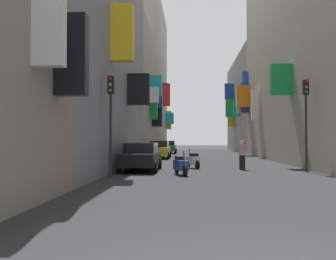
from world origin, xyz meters
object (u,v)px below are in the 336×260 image
(parked_car_yellow, at_px, (159,149))
(scooter_white, at_px, (193,160))
(parked_car_green, at_px, (168,147))
(pedestrian_crossing, at_px, (242,155))
(scooter_silver, at_px, (145,158))
(traffic_light_far_corner, at_px, (306,110))
(scooter_blue, at_px, (181,165))
(traffic_light_near_corner, at_px, (111,109))
(parked_car_black, at_px, (141,156))

(parked_car_yellow, xyz_separation_m, scooter_white, (2.75, -11.01, -0.32))
(parked_car_green, xyz_separation_m, pedestrian_crossing, (5.30, -22.78, 0.01))
(parked_car_yellow, xyz_separation_m, scooter_silver, (-0.16, -9.00, -0.32))
(scooter_silver, distance_m, scooter_white, 3.53)
(parked_car_yellow, height_order, parked_car_green, parked_car_yellow)
(scooter_white, relative_size, traffic_light_far_corner, 0.37)
(scooter_blue, bearing_deg, scooter_white, 81.87)
(parked_car_green, height_order, scooter_silver, parked_car_green)
(parked_car_green, bearing_deg, pedestrian_crossing, -76.92)
(parked_car_green, xyz_separation_m, scooter_blue, (2.05, -26.12, -0.30))
(traffic_light_far_corner, bearing_deg, scooter_silver, 153.77)
(parked_car_yellow, relative_size, pedestrian_crossing, 2.76)
(scooter_blue, bearing_deg, traffic_light_near_corner, -154.34)
(parked_car_green, distance_m, pedestrian_crossing, 23.39)
(scooter_silver, relative_size, traffic_light_far_corner, 0.43)
(pedestrian_crossing, relative_size, traffic_light_near_corner, 0.36)
(parked_car_yellow, relative_size, scooter_white, 2.55)
(parked_car_black, xyz_separation_m, traffic_light_far_corner, (8.34, -0.47, 2.35))
(parked_car_green, height_order, traffic_light_near_corner, traffic_light_near_corner)
(parked_car_green, bearing_deg, scooter_white, -83.19)
(parked_car_black, distance_m, scooter_silver, 3.76)
(scooter_white, bearing_deg, scooter_silver, 145.46)
(scooter_blue, bearing_deg, traffic_light_far_corner, 16.91)
(scooter_blue, bearing_deg, scooter_silver, 110.85)
(scooter_silver, bearing_deg, parked_car_yellow, 89.01)
(scooter_silver, height_order, scooter_white, same)
(scooter_blue, height_order, scooter_white, same)
(scooter_white, distance_m, traffic_light_far_corner, 6.60)
(parked_car_yellow, height_order, pedestrian_crossing, pedestrian_crossing)
(parked_car_green, xyz_separation_m, scooter_silver, (-0.28, -20.03, -0.30))
(parked_car_black, height_order, scooter_blue, parked_car_black)
(scooter_white, xyz_separation_m, pedestrian_crossing, (2.66, -0.76, 0.32))
(parked_car_black, bearing_deg, pedestrian_crossing, 10.34)
(parked_car_green, distance_m, traffic_light_near_corner, 27.64)
(parked_car_black, bearing_deg, scooter_blue, -47.93)
(parked_car_green, xyz_separation_m, traffic_light_far_corner, (8.26, -24.23, 2.35))
(parked_car_yellow, height_order, parked_car_black, parked_car_yellow)
(scooter_blue, distance_m, traffic_light_far_corner, 7.02)
(parked_car_yellow, bearing_deg, traffic_light_far_corner, -57.61)
(parked_car_yellow, xyz_separation_m, pedestrian_crossing, (5.42, -11.76, 0.00))
(parked_car_yellow, height_order, traffic_light_near_corner, traffic_light_near_corner)
(parked_car_black, relative_size, scooter_silver, 2.25)
(scooter_white, bearing_deg, traffic_light_near_corner, -122.66)
(traffic_light_near_corner, bearing_deg, parked_car_yellow, 87.29)
(pedestrian_crossing, height_order, traffic_light_near_corner, traffic_light_near_corner)
(scooter_silver, bearing_deg, parked_car_green, 89.21)
(parked_car_black, height_order, pedestrian_crossing, pedestrian_crossing)
(scooter_silver, bearing_deg, scooter_blue, -69.15)
(scooter_silver, xyz_separation_m, pedestrian_crossing, (5.57, -2.76, 0.32))
(parked_car_yellow, relative_size, scooter_blue, 2.28)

